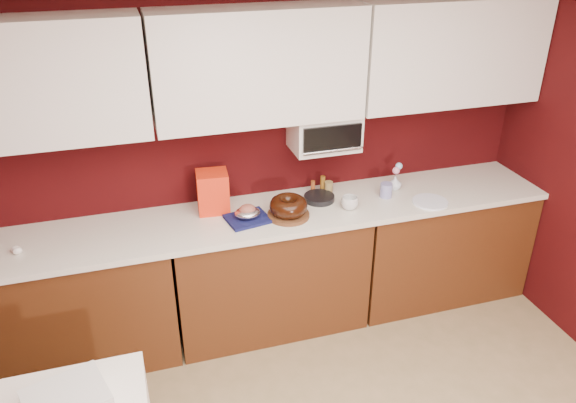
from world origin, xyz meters
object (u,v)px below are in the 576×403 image
(foil_ham_nest, at_px, (247,213))
(blue_jar, at_px, (386,190))
(pandoro_box, at_px, (213,192))
(coffee_mug, at_px, (350,202))
(bundt_cake, at_px, (288,206))
(toaster_oven, at_px, (324,131))
(flower_vase, at_px, (395,182))

(foil_ham_nest, distance_m, blue_jar, 1.01)
(pandoro_box, distance_m, blue_jar, 1.21)
(pandoro_box, xyz_separation_m, coffee_mug, (0.88, -0.25, -0.08))
(bundt_cake, bearing_deg, blue_jar, 6.18)
(bundt_cake, height_order, pandoro_box, pandoro_box)
(toaster_oven, distance_m, flower_vase, 0.68)
(pandoro_box, bearing_deg, blue_jar, -1.98)
(blue_jar, bearing_deg, coffee_mug, -163.31)
(toaster_oven, xyz_separation_m, flower_vase, (0.53, -0.08, -0.42))
(coffee_mug, xyz_separation_m, flower_vase, (0.43, 0.19, 0.00))
(coffee_mug, height_order, flower_vase, flower_vase)
(coffee_mug, bearing_deg, toaster_oven, 110.29)
(bundt_cake, bearing_deg, toaster_oven, 37.51)
(bundt_cake, relative_size, flower_vase, 2.20)
(toaster_oven, height_order, flower_vase, toaster_oven)
(bundt_cake, relative_size, pandoro_box, 0.90)
(foil_ham_nest, height_order, blue_jar, blue_jar)
(blue_jar, height_order, flower_vase, flower_vase)
(pandoro_box, bearing_deg, foil_ham_nest, -41.95)
(foil_ham_nest, height_order, flower_vase, flower_vase)
(bundt_cake, distance_m, blue_jar, 0.75)
(toaster_oven, relative_size, blue_jar, 4.43)
(bundt_cake, relative_size, coffee_mug, 2.29)
(toaster_oven, bearing_deg, coffee_mug, -69.71)
(foil_ham_nest, xyz_separation_m, blue_jar, (1.01, 0.05, -0.00))
(bundt_cake, bearing_deg, flower_vase, 11.39)
(toaster_oven, bearing_deg, pandoro_box, -178.54)
(pandoro_box, relative_size, coffee_mug, 2.55)
(toaster_oven, relative_size, foil_ham_nest, 2.67)
(blue_jar, bearing_deg, toaster_oven, 157.44)
(toaster_oven, height_order, bundt_cake, toaster_oven)
(toaster_oven, xyz_separation_m, bundt_cake, (-0.33, -0.25, -0.39))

